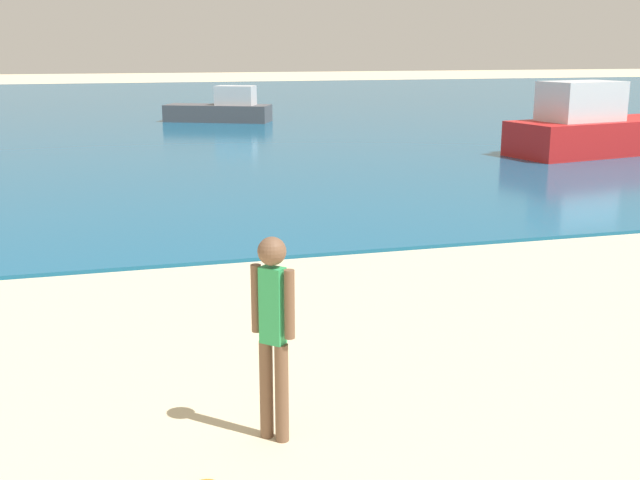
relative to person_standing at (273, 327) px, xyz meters
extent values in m
cube|color=#14567F|center=(1.33, 35.37, -0.94)|extent=(160.00, 60.00, 0.06)
cylinder|color=brown|center=(0.05, -0.05, -0.55)|extent=(0.11, 0.11, 0.83)
cylinder|color=brown|center=(-0.05, 0.05, -0.55)|extent=(0.11, 0.11, 0.83)
cube|color=#2DA35B|center=(0.00, 0.00, 0.18)|extent=(0.22, 0.22, 0.63)
sphere|color=brown|center=(0.00, 0.00, 0.62)|extent=(0.23, 0.23, 0.23)
cylinder|color=brown|center=(0.11, -0.11, 0.21)|extent=(0.08, 0.08, 0.56)
cylinder|color=brown|center=(-0.11, 0.11, 0.21)|extent=(0.08, 0.08, 0.56)
cube|color=red|center=(13.14, 14.19, -0.41)|extent=(6.47, 3.13, 0.99)
cube|color=silver|center=(12.04, 13.97, 0.64)|extent=(2.46, 1.79, 1.12)
cube|color=#4C4C51|center=(3.55, 27.23, -0.56)|extent=(4.55, 3.13, 0.70)
cube|color=silver|center=(4.27, 26.89, 0.19)|extent=(1.84, 1.56, 0.79)
camera|label=1|loc=(-1.21, -5.70, 2.16)|focal=43.77mm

